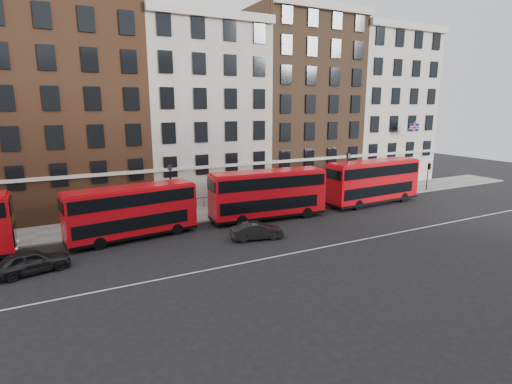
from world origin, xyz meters
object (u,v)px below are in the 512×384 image
bus_c (268,193)px  bus_d (373,181)px  bus_b (132,211)px  car_rear (31,261)px  traffic_light (429,171)px  car_front (257,231)px

bus_c → bus_d: bearing=4.0°
bus_b → car_rear: size_ratio=2.30×
car_rear → bus_d: bearing=-96.1°
bus_b → bus_d: 24.54m
bus_b → traffic_light: size_ratio=3.08×
car_rear → traffic_light: traffic_light is taller
car_rear → car_front: 15.39m
car_front → bus_c: bearing=-26.2°
traffic_light → car_rear: bearing=-172.5°
bus_c → car_rear: bearing=-164.6°
bus_b → traffic_light: bus_b is taller
bus_d → car_front: bus_d is taller
traffic_light → car_front: bearing=-166.8°
bus_d → car_rear: (-31.38, -3.80, -1.72)m
bus_b → traffic_light: (34.97, 1.69, 0.22)m
bus_d → traffic_light: bus_d is taller
bus_c → car_front: size_ratio=2.67×
bus_b → car_front: bus_b is taller
bus_c → bus_d: bus_d is taller
car_front → traffic_light: bearing=-65.6°
traffic_light → bus_d: bearing=-170.8°
bus_d → car_rear: 31.65m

